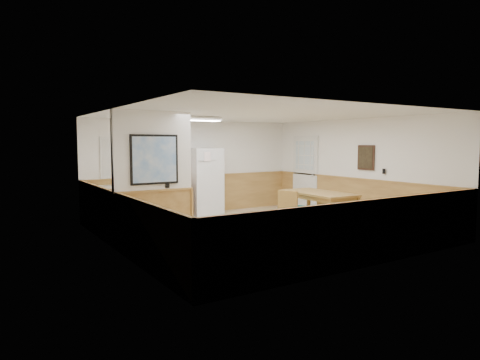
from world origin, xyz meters
TOP-DOWN VIEW (x-y plane):
  - ground at (0.00, 0.00)m, footprint 6.00×6.00m
  - ceiling at (0.00, 0.00)m, footprint 6.00×6.00m
  - back_wall at (0.00, 3.00)m, footprint 6.00×0.02m
  - right_wall at (3.00, 0.00)m, footprint 0.02×6.00m
  - left_wall at (-3.00, 0.00)m, footprint 0.02×6.00m
  - wainscot_back at (0.00, 2.98)m, footprint 6.00×0.04m
  - wainscot_right at (2.98, 0.00)m, footprint 0.04×6.00m
  - wainscot_left at (-2.98, 0.00)m, footprint 0.04×6.00m
  - partition_wall at (-2.25, 0.19)m, footprint 1.50×0.20m
  - kitchen_counter at (-1.21, 2.68)m, footprint 2.20×0.61m
  - exterior_door at (2.96, 1.90)m, footprint 0.07×1.02m
  - kitchen_window at (-2.10, 2.98)m, footprint 0.80×0.04m
  - wall_painting at (2.97, -0.30)m, footprint 0.04×0.50m
  - fluorescent_fixture at (-0.80, 1.30)m, footprint 1.20×0.30m
  - refrigerator at (0.13, 2.63)m, footprint 0.82×0.75m
  - dining_table at (1.78, 0.05)m, footprint 0.99×1.87m
  - dining_bench at (2.80, 0.12)m, footprint 0.53×1.74m
  - dining_chair at (0.91, 0.04)m, footprint 0.79×0.67m
  - fire_extinguisher at (-0.70, 2.71)m, footprint 0.13×0.13m
  - soap_bottle at (-2.25, 2.68)m, footprint 0.09×0.09m

SIDE VIEW (x-z plane):
  - ground at x=0.00m, z-range 0.00..0.00m
  - dining_bench at x=2.80m, z-range 0.12..0.57m
  - kitchen_counter at x=-1.21m, z-range -0.04..0.96m
  - dining_chair at x=0.91m, z-range 0.07..0.92m
  - wainscot_back at x=0.00m, z-range 0.00..1.00m
  - wainscot_right at x=2.98m, z-range 0.00..1.00m
  - wainscot_left at x=-2.98m, z-range 0.00..1.00m
  - dining_table at x=1.78m, z-range 0.28..1.03m
  - refrigerator at x=0.13m, z-range 0.00..1.77m
  - soap_bottle at x=-2.25m, z-range 0.90..1.12m
  - exterior_door at x=2.96m, z-range -0.02..2.13m
  - fire_extinguisher at x=-0.70m, z-range 0.87..1.33m
  - partition_wall at x=-2.25m, z-range -0.02..2.48m
  - back_wall at x=0.00m, z-range 0.00..2.50m
  - right_wall at x=3.00m, z-range 0.00..2.50m
  - left_wall at x=-3.00m, z-range 0.00..2.50m
  - kitchen_window at x=-2.10m, z-range 1.05..2.05m
  - wall_painting at x=2.97m, z-range 1.25..1.85m
  - fluorescent_fixture at x=-0.80m, z-range 2.40..2.49m
  - ceiling at x=0.00m, z-range 2.49..2.51m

